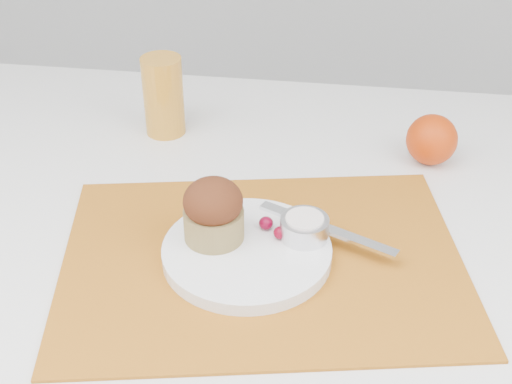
# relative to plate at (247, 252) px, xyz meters

# --- Properties ---
(placemat) EXTENTS (0.56, 0.46, 0.00)m
(placemat) POSITION_rel_plate_xyz_m (0.02, -0.00, -0.01)
(placemat) COLOR #B46619
(placemat) RESTS_ON table
(plate) EXTENTS (0.25, 0.25, 0.02)m
(plate) POSITION_rel_plate_xyz_m (0.00, 0.00, 0.00)
(plate) COLOR white
(plate) RESTS_ON placemat
(ramekin) EXTENTS (0.08, 0.08, 0.03)m
(ramekin) POSITION_rel_plate_xyz_m (0.07, 0.03, 0.02)
(ramekin) COLOR silver
(ramekin) RESTS_ON plate
(cream) EXTENTS (0.05, 0.05, 0.01)m
(cream) POSITION_rel_plate_xyz_m (0.07, 0.03, 0.04)
(cream) COLOR white
(cream) RESTS_ON ramekin
(raspberry_near) EXTENTS (0.02, 0.02, 0.02)m
(raspberry_near) POSITION_rel_plate_xyz_m (0.02, 0.04, 0.02)
(raspberry_near) COLOR #500216
(raspberry_near) RESTS_ON plate
(raspberry_far) EXTENTS (0.02, 0.02, 0.02)m
(raspberry_far) POSITION_rel_plate_xyz_m (0.04, 0.02, 0.02)
(raspberry_far) COLOR #580213
(raspberry_far) RESTS_ON plate
(butter_knife) EXTENTS (0.18, 0.10, 0.00)m
(butter_knife) POSITION_rel_plate_xyz_m (0.10, 0.05, 0.01)
(butter_knife) COLOR silver
(butter_knife) RESTS_ON plate
(orange) EXTENTS (0.08, 0.08, 0.08)m
(orange) POSITION_rel_plate_xyz_m (0.24, 0.27, 0.03)
(orange) COLOR #CD3B07
(orange) RESTS_ON table
(juice_glass) EXTENTS (0.07, 0.07, 0.13)m
(juice_glass) POSITION_rel_plate_xyz_m (-0.18, 0.31, 0.05)
(juice_glass) COLOR orange
(juice_glass) RESTS_ON table
(muffin) EXTENTS (0.09, 0.09, 0.08)m
(muffin) POSITION_rel_plate_xyz_m (-0.04, 0.01, 0.05)
(muffin) COLOR #9E874C
(muffin) RESTS_ON plate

